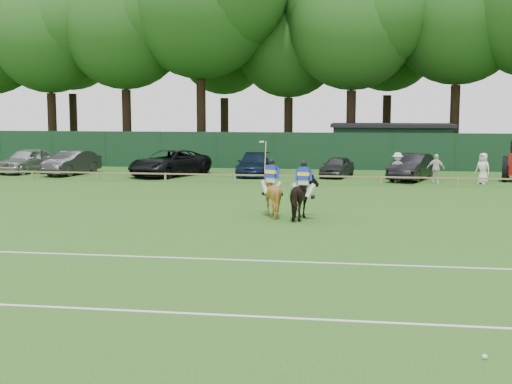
% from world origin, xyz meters
% --- Properties ---
extents(ground, '(160.00, 160.00, 0.00)m').
position_xyz_m(ground, '(0.00, 0.00, 0.00)').
color(ground, '#1E4C14').
rests_on(ground, ground).
extents(horse_dark, '(1.03, 2.03, 1.66)m').
position_xyz_m(horse_dark, '(1.82, 6.11, 0.83)').
color(horse_dark, black).
rests_on(horse_dark, ground).
extents(horse_chestnut, '(1.79, 1.89, 1.67)m').
position_xyz_m(horse_chestnut, '(0.53, 6.73, 0.83)').
color(horse_chestnut, brown).
rests_on(horse_chestnut, ground).
extents(sedan_silver, '(2.81, 4.92, 1.58)m').
position_xyz_m(sedan_silver, '(-17.25, 21.85, 0.79)').
color(sedan_silver, '#A9ACAF').
rests_on(sedan_silver, ground).
extents(sedan_grey, '(2.39, 4.69, 1.47)m').
position_xyz_m(sedan_grey, '(-13.96, 21.15, 0.74)').
color(sedan_grey, '#28282A').
rests_on(sedan_grey, ground).
extents(suv_black, '(4.72, 6.29, 1.59)m').
position_xyz_m(suv_black, '(-7.68, 21.27, 0.79)').
color(suv_black, black).
rests_on(suv_black, ground).
extents(sedan_navy, '(2.11, 4.73, 1.35)m').
position_xyz_m(sedan_navy, '(-2.59, 22.22, 0.67)').
color(sedan_navy, '#111E37').
rests_on(sedan_navy, ground).
extents(hatch_grey, '(2.28, 3.88, 1.24)m').
position_xyz_m(hatch_grey, '(2.49, 22.16, 0.62)').
color(hatch_grey, '#313133').
rests_on(hatch_grey, ground).
extents(estate_black, '(3.11, 4.89, 1.52)m').
position_xyz_m(estate_black, '(6.81, 21.06, 0.76)').
color(estate_black, black).
rests_on(estate_black, ground).
extents(spectator_left, '(1.08, 0.62, 1.67)m').
position_xyz_m(spectator_left, '(5.95, 19.75, 0.83)').
color(spectator_left, silver).
rests_on(spectator_left, ground).
extents(spectator_mid, '(0.99, 0.52, 1.62)m').
position_xyz_m(spectator_mid, '(8.02, 19.65, 0.81)').
color(spectator_mid, white).
rests_on(spectator_mid, ground).
extents(spectator_right, '(0.99, 0.95, 1.71)m').
position_xyz_m(spectator_right, '(10.51, 19.44, 0.86)').
color(spectator_right, silver).
rests_on(spectator_right, ground).
extents(rider_dark, '(0.94, 0.40, 1.41)m').
position_xyz_m(rider_dark, '(1.82, 6.10, 1.57)').
color(rider_dark, silver).
rests_on(rider_dark, ground).
extents(rider_chestnut, '(0.91, 0.75, 2.05)m').
position_xyz_m(rider_chestnut, '(0.52, 6.72, 1.59)').
color(rider_chestnut, silver).
rests_on(rider_chestnut, ground).
extents(polo_ball, '(0.09, 0.09, 0.09)m').
position_xyz_m(polo_ball, '(6.03, -7.72, 0.04)').
color(polo_ball, silver).
rests_on(polo_ball, ground).
extents(pitch_lines, '(60.00, 5.10, 0.01)m').
position_xyz_m(pitch_lines, '(0.00, -3.50, 0.01)').
color(pitch_lines, silver).
rests_on(pitch_lines, ground).
extents(pitch_rail, '(62.10, 0.10, 0.50)m').
position_xyz_m(pitch_rail, '(0.00, 18.00, 0.45)').
color(pitch_rail, '#997F5B').
rests_on(pitch_rail, ground).
extents(perimeter_fence, '(92.08, 0.08, 2.50)m').
position_xyz_m(perimeter_fence, '(0.00, 27.00, 1.25)').
color(perimeter_fence, '#14351E').
rests_on(perimeter_fence, ground).
extents(utility_shed, '(8.40, 4.40, 3.04)m').
position_xyz_m(utility_shed, '(6.00, 30.00, 1.54)').
color(utility_shed, '#14331E').
rests_on(utility_shed, ground).
extents(tree_row, '(96.00, 12.00, 21.00)m').
position_xyz_m(tree_row, '(2.00, 35.00, 0.00)').
color(tree_row, '#26561C').
rests_on(tree_row, ground).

